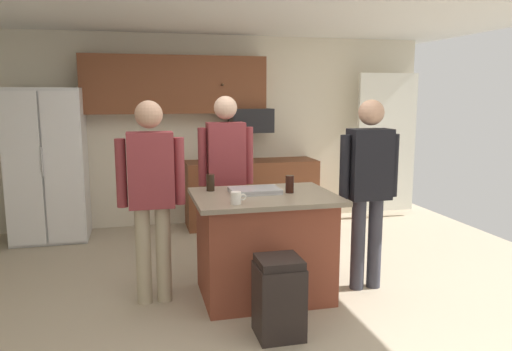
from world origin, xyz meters
The scene contains 16 objects.
floor centered at (0.00, 0.00, 0.00)m, with size 7.04×7.04×0.00m, color #B7A88E.
back_wall centered at (0.00, 2.80, 1.30)m, with size 6.40×0.10×2.60m, color beige.
french_door_window_panel centered at (2.60, 2.40, 1.10)m, with size 0.90×0.06×2.00m, color white.
cabinet_run_upper centered at (-0.40, 2.60, 1.93)m, with size 2.40×0.38×0.75m.
cabinet_run_lower centered at (0.60, 2.48, 0.45)m, with size 1.80×0.63×0.90m.
refrigerator centered at (-2.00, 2.38, 0.94)m, with size 0.89×0.76×1.88m.
microwave_over_range centered at (0.60, 2.50, 1.45)m, with size 0.56×0.40×0.32m, color black.
kitchen_island centered at (0.14, 0.04, 0.47)m, with size 1.24×0.96×0.93m.
person_elder_center centered at (-0.82, 0.13, 1.02)m, with size 0.57×0.23×1.75m.
person_guest_left centered at (-0.05, 0.86, 1.04)m, with size 0.57×0.24×1.78m.
person_host_foreground centered at (1.11, -0.02, 1.02)m, with size 0.57×0.23×1.75m.
glass_stout_tall centered at (0.38, 0.06, 1.01)m, with size 0.07×0.07×0.16m.
mug_ceramic_white centered at (-0.17, -0.28, 0.98)m, with size 0.13×0.09×0.10m.
glass_dark_ale centered at (-0.29, 0.31, 1.01)m, with size 0.07×0.07×0.15m.
serving_tray centered at (0.08, 0.12, 0.95)m, with size 0.44×0.30×0.04m.
trash_bin centered at (0.06, -0.72, 0.30)m, with size 0.34×0.34×0.61m.
Camera 1 is at (-0.93, -4.03, 1.79)m, focal length 34.37 mm.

